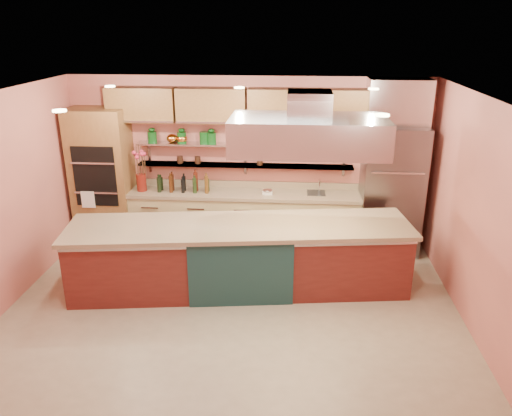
# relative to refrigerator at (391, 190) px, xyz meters

# --- Properties ---
(floor) EXTENTS (6.00, 5.00, 0.02)m
(floor) POSITION_rel_refrigerator_xyz_m (-2.35, -2.14, -1.06)
(floor) COLOR tan
(floor) RESTS_ON ground
(ceiling) EXTENTS (6.00, 5.00, 0.02)m
(ceiling) POSITION_rel_refrigerator_xyz_m (-2.35, -2.14, 1.75)
(ceiling) COLOR black
(ceiling) RESTS_ON wall_back
(wall_back) EXTENTS (6.00, 0.04, 2.80)m
(wall_back) POSITION_rel_refrigerator_xyz_m (-2.35, 0.36, 0.35)
(wall_back) COLOR #CD6E61
(wall_back) RESTS_ON floor
(wall_front) EXTENTS (6.00, 0.04, 2.80)m
(wall_front) POSITION_rel_refrigerator_xyz_m (-2.35, -4.64, 0.35)
(wall_front) COLOR #CD6E61
(wall_front) RESTS_ON floor
(wall_right) EXTENTS (0.04, 5.00, 2.80)m
(wall_right) POSITION_rel_refrigerator_xyz_m (0.65, -2.14, 0.35)
(wall_right) COLOR #CD6E61
(wall_right) RESTS_ON floor
(oven_stack) EXTENTS (0.95, 0.64, 2.30)m
(oven_stack) POSITION_rel_refrigerator_xyz_m (-4.80, 0.04, 0.10)
(oven_stack) COLOR brown
(oven_stack) RESTS_ON floor
(refrigerator) EXTENTS (0.95, 0.72, 2.10)m
(refrigerator) POSITION_rel_refrigerator_xyz_m (0.00, 0.00, 0.00)
(refrigerator) COLOR slate
(refrigerator) RESTS_ON floor
(back_counter) EXTENTS (3.84, 0.64, 0.93)m
(back_counter) POSITION_rel_refrigerator_xyz_m (-2.40, 0.06, -0.58)
(back_counter) COLOR tan
(back_counter) RESTS_ON floor
(wall_shelf_lower) EXTENTS (3.60, 0.26, 0.03)m
(wall_shelf_lower) POSITION_rel_refrigerator_xyz_m (-2.40, 0.23, 0.30)
(wall_shelf_lower) COLOR silver
(wall_shelf_lower) RESTS_ON wall_back
(wall_shelf_upper) EXTENTS (3.60, 0.26, 0.03)m
(wall_shelf_upper) POSITION_rel_refrigerator_xyz_m (-2.40, 0.23, 0.65)
(wall_shelf_upper) COLOR silver
(wall_shelf_upper) RESTS_ON wall_back
(upper_cabinets) EXTENTS (4.60, 0.36, 0.55)m
(upper_cabinets) POSITION_rel_refrigerator_xyz_m (-2.35, 0.18, 1.30)
(upper_cabinets) COLOR brown
(upper_cabinets) RESTS_ON wall_back
(range_hood) EXTENTS (2.00, 1.00, 0.45)m
(range_hood) POSITION_rel_refrigerator_xyz_m (-1.41, -1.47, 1.20)
(range_hood) COLOR silver
(range_hood) RESTS_ON ceiling
(ceiling_downlights) EXTENTS (4.00, 2.80, 0.02)m
(ceiling_downlights) POSITION_rel_refrigerator_xyz_m (-2.35, -1.94, 1.72)
(ceiling_downlights) COLOR #FFE5A5
(ceiling_downlights) RESTS_ON ceiling
(island) EXTENTS (4.75, 1.61, 0.97)m
(island) POSITION_rel_refrigerator_xyz_m (-2.31, -1.47, -0.56)
(island) COLOR maroon
(island) RESTS_ON floor
(flower_vase) EXTENTS (0.18, 0.18, 0.29)m
(flower_vase) POSITION_rel_refrigerator_xyz_m (-4.13, 0.01, 0.03)
(flower_vase) COLOR maroon
(flower_vase) RESTS_ON back_counter
(oil_bottle_cluster) EXTENTS (0.96, 0.48, 0.30)m
(oil_bottle_cluster) POSITION_rel_refrigerator_xyz_m (-3.42, 0.01, 0.03)
(oil_bottle_cluster) COLOR black
(oil_bottle_cluster) RESTS_ON back_counter
(kitchen_scale) EXTENTS (0.18, 0.15, 0.09)m
(kitchen_scale) POSITION_rel_refrigerator_xyz_m (-2.00, 0.01, -0.07)
(kitchen_scale) COLOR silver
(kitchen_scale) RESTS_ON back_counter
(bar_faucet) EXTENTS (0.04, 0.04, 0.24)m
(bar_faucet) POSITION_rel_refrigerator_xyz_m (-1.15, 0.11, 0.00)
(bar_faucet) COLOR silver
(bar_faucet) RESTS_ON back_counter
(copper_kettle) EXTENTS (0.23, 0.23, 0.15)m
(copper_kettle) POSITION_rel_refrigerator_xyz_m (-3.62, 0.23, 0.74)
(copper_kettle) COLOR orange
(copper_kettle) RESTS_ON wall_shelf_upper
(green_canister) EXTENTS (0.21, 0.21, 0.19)m
(green_canister) POSITION_rel_refrigerator_xyz_m (-3.07, 0.23, 0.76)
(green_canister) COLOR #0D3F12
(green_canister) RESTS_ON wall_shelf_upper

